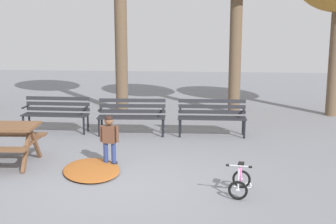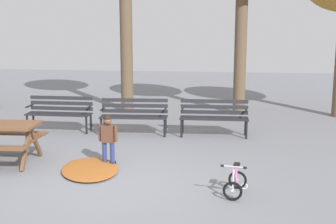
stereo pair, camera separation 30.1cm
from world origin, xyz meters
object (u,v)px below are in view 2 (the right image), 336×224
at_px(park_bench_far_left, 60,111).
at_px(park_bench_left, 134,113).
at_px(park_bench_right, 214,115).
at_px(child_standing, 108,136).
at_px(kids_bicycle, 235,182).

height_order(park_bench_far_left, park_bench_left, same).
height_order(park_bench_right, child_standing, child_standing).
relative_size(park_bench_right, child_standing, 1.67).
height_order(park_bench_left, kids_bicycle, park_bench_left).
relative_size(park_bench_far_left, kids_bicycle, 2.66).
xyz_separation_m(park_bench_far_left, park_bench_right, (3.80, -0.03, 0.00)).
height_order(park_bench_right, kids_bicycle, park_bench_right).
height_order(park_bench_left, child_standing, child_standing).
bearing_deg(child_standing, park_bench_far_left, 126.49).
xyz_separation_m(park_bench_far_left, kids_bicycle, (4.23, -3.78, -0.31)).
relative_size(park_bench_far_left, child_standing, 1.67).
bearing_deg(child_standing, kids_bicycle, -27.52).
xyz_separation_m(park_bench_right, kids_bicycle, (0.44, -3.75, -0.31)).
xyz_separation_m(child_standing, kids_bicycle, (2.34, -1.22, -0.36)).
bearing_deg(kids_bicycle, park_bench_far_left, 138.24).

